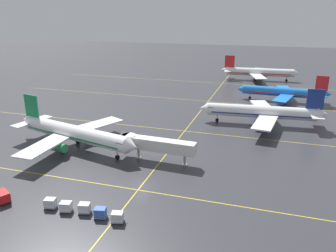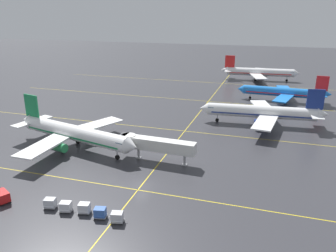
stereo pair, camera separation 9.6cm
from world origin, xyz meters
TOP-DOWN VIEW (x-y plane):
  - ground_plane at (0.00, 0.00)m, footprint 600.00×600.00m
  - airliner_front_gate at (-23.56, 13.06)m, footprint 38.62×32.83m
  - airliner_second_row at (21.03, 46.67)m, footprint 38.06×32.71m
  - airliner_third_row at (27.33, 78.16)m, footprint 34.44×29.73m
  - airliner_far_left_stand at (15.91, 118.97)m, footprint 38.32×32.98m
  - taxiway_markings at (0.00, 51.86)m, footprint 164.72×157.98m
  - service_truck_red_van at (-22.32, -13.27)m, footprint 4.49×3.59m
  - baggage_cart_row_leftmost at (-12.33, -12.61)m, footprint 2.87×2.08m
  - baggage_cart_row_second at (-9.04, -12.79)m, footprint 2.87×2.08m
  - baggage_cart_row_middle at (-5.74, -12.21)m, footprint 2.87×2.08m
  - baggage_cart_row_fourth at (-2.45, -12.67)m, footprint 2.87×2.08m
  - baggage_cart_row_fifth at (0.85, -12.99)m, footprint 2.87×2.08m
  - jet_bridge at (-2.26, 11.99)m, footprint 18.51×3.78m

SIDE VIEW (x-z plane):
  - ground_plane at x=0.00m, z-range 0.00..0.00m
  - taxiway_markings at x=0.00m, z-range 0.00..0.01m
  - baggage_cart_row_leftmost at x=-12.33m, z-range 0.07..1.93m
  - baggage_cart_row_second at x=-9.04m, z-range 0.07..1.93m
  - baggage_cart_row_middle at x=-5.74m, z-range 0.07..1.93m
  - baggage_cart_row_fourth at x=-2.45m, z-range 0.07..1.93m
  - baggage_cart_row_fifth at x=0.85m, z-range 0.07..1.93m
  - service_truck_red_van at x=-22.32m, z-range 0.13..2.23m
  - airliner_third_row at x=27.33m, z-range -1.70..9.02m
  - airliner_second_row at x=21.03m, z-range -1.87..9.95m
  - jet_bridge at x=-2.26m, z-range 1.27..6.85m
  - airliner_far_left_stand at x=15.91m, z-range -1.89..10.02m
  - airliner_front_gate at x=-23.56m, z-range -1.92..10.19m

